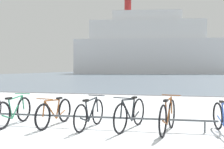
{
  "coord_description": "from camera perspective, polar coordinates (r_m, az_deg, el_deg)",
  "views": [
    {
      "loc": [
        2.4,
        -4.47,
        1.5
      ],
      "look_at": [
        0.23,
        5.22,
        1.26
      ],
      "focal_mm": 41.6,
      "sensor_mm": 36.0,
      "label": 1
    }
  ],
  "objects": [
    {
      "name": "ground",
      "position": [
        58.43,
        10.26,
        -0.16
      ],
      "size": [
        80.0,
        132.0,
        0.08
      ],
      "color": "silver"
    },
    {
      "name": "bicycle_5",
      "position": [
        6.29,
        12.14,
        -8.91
      ],
      "size": [
        0.5,
        1.69,
        0.84
      ],
      "color": "black",
      "rests_on": "ground"
    },
    {
      "name": "bicycle_3",
      "position": [
        6.58,
        -4.9,
        -8.61
      ],
      "size": [
        0.46,
        1.63,
        0.79
      ],
      "color": "black",
      "rests_on": "ground"
    },
    {
      "name": "bicycle_4",
      "position": [
        6.47,
        4.03,
        -8.66
      ],
      "size": [
        0.62,
        1.71,
        0.83
      ],
      "color": "black",
      "rests_on": "ground"
    },
    {
      "name": "ferry_ship",
      "position": [
        72.95,
        8.06,
        5.74
      ],
      "size": [
        41.76,
        15.97,
        21.09
      ],
      "color": "white",
      "rests_on": "ground"
    },
    {
      "name": "bicycle_1",
      "position": [
        7.36,
        -20.77,
        -7.6
      ],
      "size": [
        0.46,
        1.67,
        0.81
      ],
      "color": "black",
      "rests_on": "ground"
    },
    {
      "name": "bicycle_2",
      "position": [
        6.99,
        -12.52,
        -8.18
      ],
      "size": [
        0.46,
        1.71,
        0.76
      ],
      "color": "black",
      "rests_on": "ground"
    },
    {
      "name": "bike_rack",
      "position": [
        6.6,
        -4.22,
        -9.36
      ],
      "size": [
        5.95,
        0.28,
        0.31
      ],
      "color": "#4C5156",
      "rests_on": "ground"
    }
  ]
}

